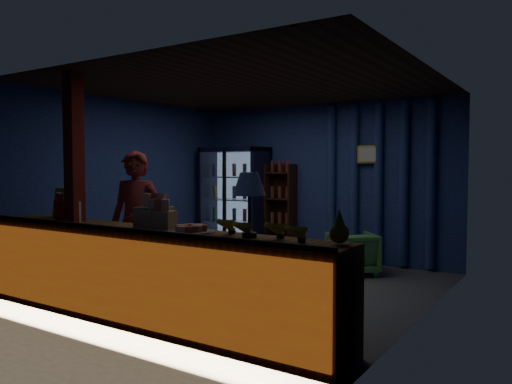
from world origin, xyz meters
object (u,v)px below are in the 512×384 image
(pastry_tray, at_px, (190,231))
(table_lamp, at_px, (249,187))
(shopkeeper, at_px, (136,225))
(green_chair, at_px, (352,253))

(pastry_tray, height_order, table_lamp, table_lamp)
(shopkeeper, xyz_separation_m, table_lamp, (2.00, -0.58, 0.52))
(shopkeeper, distance_m, pastry_tray, 1.55)
(pastry_tray, bearing_deg, green_chair, 85.49)
(pastry_tray, relative_size, table_lamp, 0.82)
(shopkeeper, xyz_separation_m, green_chair, (1.66, 2.63, -0.57))
(green_chair, height_order, pastry_tray, pastry_tray)
(green_chair, relative_size, pastry_tray, 1.43)
(shopkeeper, height_order, green_chair, shopkeeper)
(pastry_tray, distance_m, table_lamp, 0.74)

